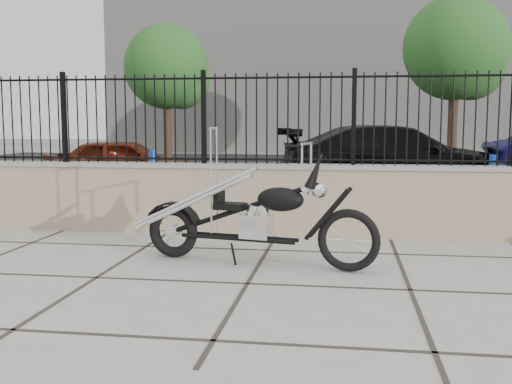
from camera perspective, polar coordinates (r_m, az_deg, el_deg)
The scene contains 12 objects.
ground_plane at distance 5.71m, azimuth -0.82°, elevation -8.74°, with size 90.00×90.00×0.00m, color #99968E.
parking_lot at distance 18.02m, azimuth 5.55°, elevation 1.83°, with size 30.00×30.00×0.00m, color black.
retaining_wall at distance 8.05m, azimuth 2.02°, elevation -0.73°, with size 14.00×0.36×0.96m, color gray.
iron_fence at distance 7.98m, azimuth 2.05°, elevation 6.98°, with size 14.00×0.08×1.20m, color black.
background_building at distance 32.04m, azimuth 6.91°, elevation 11.09°, with size 22.00×6.00×8.00m, color beige.
chopper_motorcycle at distance 6.35m, azimuth -0.39°, elevation -0.31°, with size 2.48×0.44×1.49m, color black, non-canonical shape.
car_red at distance 13.54m, azimuth -12.31°, elevation 2.59°, with size 1.39×3.45×1.17m, color #4B160A.
car_black at distance 13.25m, azimuth 13.19°, elevation 3.09°, with size 2.03×5.00×1.45m, color black.
bollard_a at distance 10.43m, azimuth -9.77°, elevation 1.06°, with size 0.12×0.12×1.03m, color #0C2EB6.
bollard_b at distance 10.26m, azimuth 21.55°, elevation 0.52°, with size 0.12×0.12×1.00m, color #0E32D6.
tree_left at distance 22.84m, azimuth -8.55°, elevation 12.07°, with size 3.12×3.12×5.27m.
tree_right at distance 22.04m, azimuth 18.48°, elevation 13.29°, with size 3.54×3.54×5.97m.
Camera 1 is at (0.88, -5.44, 1.52)m, focal length 42.00 mm.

